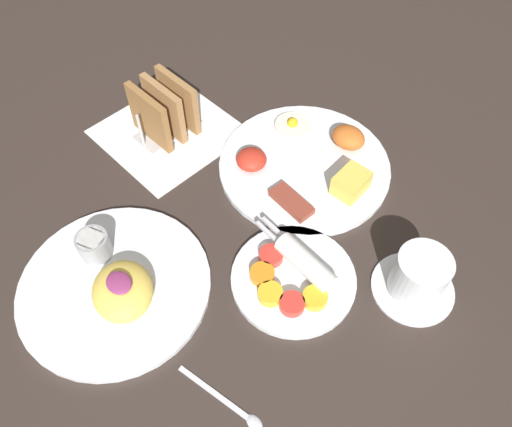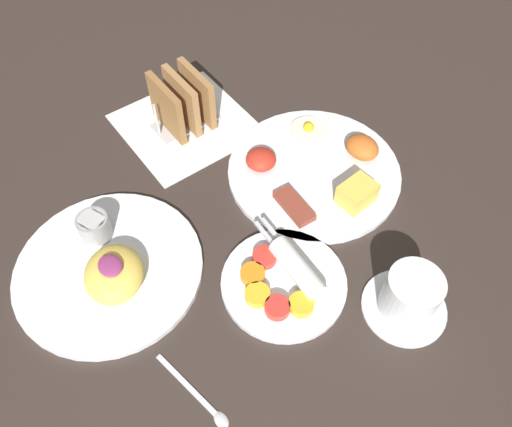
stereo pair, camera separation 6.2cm
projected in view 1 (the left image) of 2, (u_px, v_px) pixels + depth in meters
The scene contains 8 objects.
ground_plane at pixel (220, 228), 0.79m from camera, with size 3.00×3.00×0.00m, color #332823.
napkin_flat at pixel (168, 132), 0.91m from camera, with size 0.22×0.22×0.00m.
plate_breakfast at pixel (307, 163), 0.86m from camera, with size 0.29×0.29×0.05m.
plate_condiments at pixel (294, 277), 0.72m from camera, with size 0.19×0.18×0.04m.
plate_foreground at pixel (115, 283), 0.71m from camera, with size 0.28×0.28×0.06m.
toast_rack at pixel (164, 111), 0.87m from camera, with size 0.10×0.12×0.10m.
coffee_cup at pixel (419, 277), 0.70m from camera, with size 0.12×0.12×0.08m.
teaspoon at pixel (233, 406), 0.62m from camera, with size 0.13×0.03×0.01m.
Camera 1 is at (0.36, -0.27, 0.65)m, focal length 35.00 mm.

